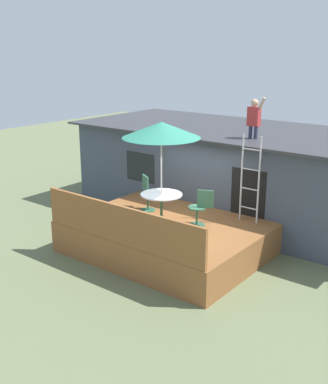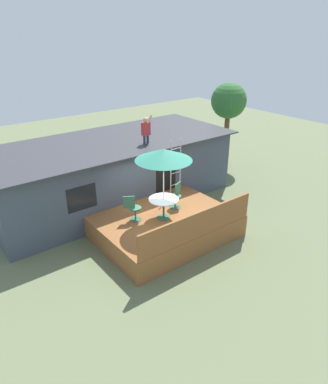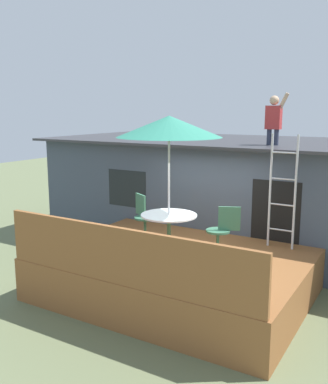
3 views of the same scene
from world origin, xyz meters
TOP-DOWN VIEW (x-y plane):
  - ground_plane at (0.00, 0.00)m, footprint 40.00×40.00m
  - house at (0.00, 3.60)m, footprint 10.50×4.50m
  - deck at (0.00, 0.00)m, footprint 4.71×3.73m
  - deck_railing at (0.00, -1.82)m, footprint 4.61×0.08m
  - patio_table at (-0.12, -0.16)m, footprint 1.04×1.04m
  - patio_umbrella at (-0.12, -0.16)m, footprint 1.90×1.90m
  - step_ladder at (1.56, 1.26)m, footprint 0.52×0.04m
  - person_figure at (0.98, 2.41)m, footprint 0.47×0.20m
  - patio_chair_left at (-1.04, 0.37)m, footprint 0.58×0.44m
  - patio_chair_right at (0.77, 0.23)m, footprint 0.59×0.44m

SIDE VIEW (x-z plane):
  - ground_plane at x=0.00m, z-range 0.00..0.00m
  - deck at x=0.00m, z-range 0.00..0.80m
  - deck_railing at x=0.00m, z-range 0.80..1.70m
  - patio_chair_left at x=-1.04m, z-range 0.80..1.72m
  - patio_chair_right at x=0.77m, z-range 0.80..1.72m
  - house at x=0.00m, z-range 0.01..2.69m
  - patio_table at x=-0.12m, z-range 1.01..1.76m
  - step_ladder at x=1.56m, z-range 0.80..3.00m
  - patio_umbrella at x=-0.12m, z-range 1.88..4.42m
  - person_figure at x=0.98m, z-range 2.74..3.85m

